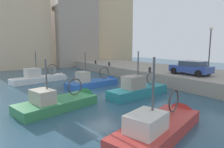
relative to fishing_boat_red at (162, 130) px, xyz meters
name	(u,v)px	position (x,y,z in m)	size (l,w,h in m)	color
water_surface	(101,97)	(0.75, 6.89, -0.12)	(80.00, 80.00, 0.00)	#2D5166
quay_wall	(189,77)	(12.25, 6.89, 0.48)	(9.00, 56.00, 1.20)	#9E9384
fishing_boat_red	(162,130)	(0.00, 0.00, 0.00)	(6.70, 3.48, 4.39)	#BC3833
fishing_boat_blue	(96,85)	(2.55, 10.95, 0.00)	(6.33, 2.44, 4.19)	#2D60B7
fishing_boat_green	(63,105)	(-2.52, 6.20, -0.01)	(6.17, 3.30, 4.15)	#388951
fishing_boat_teal	(141,93)	(3.75, 5.55, 0.05)	(6.42, 2.14, 4.32)	teal
fishing_boat_white	(42,80)	(-1.34, 16.47, 0.03)	(6.95, 2.99, 4.19)	white
parked_car_blue	(191,68)	(10.14, 5.34, 1.78)	(2.18, 3.91, 1.36)	#334C9E
mooring_bollard_south	(150,70)	(8.10, 8.89, 1.36)	(0.28, 0.28, 0.55)	#2D2D33
mooring_bollard_mid	(109,64)	(8.10, 16.89, 1.36)	(0.28, 0.28, 0.55)	#2D2D33
mooring_bollard_north	(95,62)	(8.10, 20.89, 1.36)	(0.28, 0.28, 0.55)	#2D2D33
quay_streetlamp	(210,42)	(13.75, 5.60, 4.34)	(0.36, 0.36, 4.83)	#38383D
waterfront_building_west	(17,32)	(-1.24, 32.95, 6.37)	(10.81, 6.89, 12.93)	beige
waterfront_building_west_mid	(109,28)	(18.07, 32.14, 7.99)	(9.47, 6.44, 16.17)	#D1B284
waterfront_building_central	(73,16)	(8.89, 31.11, 9.90)	(8.50, 6.43, 19.99)	#A39384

